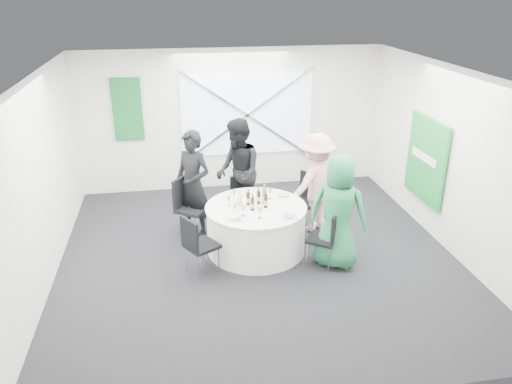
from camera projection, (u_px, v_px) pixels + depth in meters
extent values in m
plane|color=black|center=(258.00, 256.00, 7.75)|extent=(6.00, 6.00, 0.00)
plane|color=silver|center=(259.00, 74.00, 6.66)|extent=(6.00, 6.00, 0.00)
plane|color=silver|center=(232.00, 120.00, 9.93)|extent=(6.00, 0.00, 6.00)
plane|color=silver|center=(317.00, 287.00, 4.48)|extent=(6.00, 0.00, 6.00)
plane|color=silver|center=(40.00, 185.00, 6.73)|extent=(0.00, 6.00, 6.00)
plane|color=silver|center=(450.00, 160.00, 7.67)|extent=(0.00, 6.00, 6.00)
cube|color=white|center=(247.00, 115.00, 9.90)|extent=(2.60, 0.03, 1.60)
cube|color=silver|center=(247.00, 115.00, 9.86)|extent=(2.63, 0.05, 1.84)
cube|color=silver|center=(247.00, 115.00, 9.86)|extent=(2.63, 0.05, 1.84)
cube|color=#14642E|center=(127.00, 110.00, 9.45)|extent=(0.55, 0.04, 1.20)
cube|color=#1A9034|center=(426.00, 160.00, 8.29)|extent=(0.05, 1.20, 1.40)
cylinder|color=white|center=(256.00, 229.00, 7.78)|extent=(1.52, 1.52, 0.74)
cylinder|color=white|center=(256.00, 207.00, 7.64)|extent=(1.56, 1.56, 0.02)
cube|color=black|center=(242.00, 202.00, 8.67)|extent=(0.40, 0.40, 0.04)
cube|color=black|center=(240.00, 187.00, 8.74)|extent=(0.36, 0.06, 0.40)
cylinder|color=silver|center=(249.00, 209.00, 8.92)|extent=(0.02, 0.02, 0.38)
cylinder|color=silver|center=(232.00, 210.00, 8.85)|extent=(0.02, 0.02, 0.38)
cylinder|color=silver|center=(253.00, 216.00, 8.65)|extent=(0.02, 0.02, 0.38)
cylinder|color=silver|center=(236.00, 217.00, 8.58)|extent=(0.02, 0.02, 0.38)
cube|color=black|center=(193.00, 209.00, 8.18)|extent=(0.64, 0.64, 0.05)
cube|color=black|center=(181.00, 192.00, 8.16)|extent=(0.28, 0.38, 0.49)
cylinder|color=silver|center=(190.00, 217.00, 8.51)|extent=(0.02, 0.02, 0.47)
cylinder|color=silver|center=(178.00, 226.00, 8.20)|extent=(0.02, 0.02, 0.47)
cylinder|color=silver|center=(209.00, 221.00, 8.36)|extent=(0.02, 0.02, 0.47)
cylinder|color=silver|center=(197.00, 230.00, 8.05)|extent=(0.02, 0.02, 0.47)
cube|color=black|center=(301.00, 204.00, 8.44)|extent=(0.61, 0.61, 0.05)
cube|color=black|center=(310.00, 186.00, 8.47)|extent=(0.27, 0.37, 0.47)
cylinder|color=silver|center=(315.00, 217.00, 8.53)|extent=(0.02, 0.02, 0.45)
cylinder|color=silver|center=(300.00, 210.00, 8.77)|extent=(0.02, 0.02, 0.45)
cylinder|color=silver|center=(302.00, 223.00, 8.30)|extent=(0.02, 0.02, 0.45)
cylinder|color=silver|center=(286.00, 217.00, 8.54)|extent=(0.02, 0.02, 0.45)
cube|color=black|center=(322.00, 239.00, 7.35)|extent=(0.56, 0.56, 0.05)
cube|color=black|center=(336.00, 227.00, 7.18)|extent=(0.25, 0.34, 0.43)
cylinder|color=silver|center=(329.00, 260.00, 7.24)|extent=(0.02, 0.02, 0.41)
cylinder|color=silver|center=(335.00, 250.00, 7.51)|extent=(0.02, 0.02, 0.41)
cylinder|color=silver|center=(307.00, 255.00, 7.36)|extent=(0.02, 0.02, 0.41)
cylinder|color=silver|center=(314.00, 245.00, 7.64)|extent=(0.02, 0.02, 0.41)
cube|color=black|center=(202.00, 246.00, 7.14)|extent=(0.57, 0.57, 0.05)
cube|color=black|center=(189.00, 234.00, 6.92)|extent=(0.24, 0.36, 0.45)
cylinder|color=silver|center=(186.00, 259.00, 7.24)|extent=(0.02, 0.02, 0.43)
cylinder|color=silver|center=(200.00, 269.00, 7.01)|extent=(0.02, 0.02, 0.43)
cylinder|color=silver|center=(205.00, 252.00, 7.45)|extent=(0.02, 0.02, 0.43)
cylinder|color=silver|center=(219.00, 260.00, 7.21)|extent=(0.02, 0.02, 0.43)
imported|color=black|center=(193.00, 184.00, 8.12)|extent=(0.77, 0.74, 1.78)
imported|color=black|center=(238.00, 172.00, 8.54)|extent=(0.59, 0.95, 1.85)
imported|color=pink|center=(315.00, 183.00, 8.28)|extent=(1.21, 0.95, 1.70)
imported|color=#23824E|center=(338.00, 212.00, 7.20)|extent=(1.01, 0.90, 1.74)
cylinder|color=white|center=(247.00, 193.00, 8.11)|extent=(0.25, 0.25, 0.01)
cylinder|color=white|center=(226.00, 200.00, 7.84)|extent=(0.29, 0.29, 0.01)
cylinder|color=white|center=(283.00, 196.00, 7.98)|extent=(0.28, 0.28, 0.01)
cylinder|color=#7C9952|center=(283.00, 195.00, 7.97)|extent=(0.18, 0.18, 0.02)
cylinder|color=white|center=(288.00, 217.00, 7.27)|extent=(0.27, 0.27, 0.01)
cylinder|color=#7C9952|center=(288.00, 216.00, 7.27)|extent=(0.18, 0.18, 0.02)
cylinder|color=white|center=(232.00, 216.00, 7.29)|extent=(0.26, 0.26, 0.01)
cube|color=white|center=(235.00, 217.00, 7.20)|extent=(0.19, 0.15, 0.05)
cylinder|color=#391F0A|center=(248.00, 199.00, 7.65)|extent=(0.06, 0.06, 0.20)
cylinder|color=#391F0A|center=(248.00, 191.00, 7.60)|extent=(0.02, 0.02, 0.06)
cylinder|color=tan|center=(248.00, 200.00, 7.66)|extent=(0.06, 0.06, 0.07)
cylinder|color=#391F0A|center=(259.00, 197.00, 7.70)|extent=(0.06, 0.06, 0.20)
cylinder|color=#391F0A|center=(259.00, 189.00, 7.65)|extent=(0.02, 0.02, 0.06)
cylinder|color=tan|center=(259.00, 199.00, 7.70)|extent=(0.06, 0.06, 0.07)
cylinder|color=#391F0A|center=(266.00, 201.00, 7.55)|extent=(0.06, 0.06, 0.21)
cylinder|color=#391F0A|center=(266.00, 193.00, 7.50)|extent=(0.02, 0.02, 0.06)
cylinder|color=tan|center=(266.00, 203.00, 7.56)|extent=(0.06, 0.06, 0.07)
cylinder|color=#391F0A|center=(253.00, 204.00, 7.46)|extent=(0.06, 0.06, 0.20)
cylinder|color=#391F0A|center=(253.00, 196.00, 7.41)|extent=(0.02, 0.02, 0.06)
cylinder|color=tan|center=(253.00, 205.00, 7.47)|extent=(0.06, 0.06, 0.07)
cylinder|color=green|center=(264.00, 196.00, 7.68)|extent=(0.08, 0.08, 0.26)
cylinder|color=green|center=(264.00, 186.00, 7.62)|extent=(0.03, 0.03, 0.06)
cylinder|color=tan|center=(264.00, 197.00, 7.69)|extent=(0.08, 0.08, 0.09)
cylinder|color=white|center=(240.00, 201.00, 7.52)|extent=(0.08, 0.08, 0.23)
cylinder|color=white|center=(240.00, 192.00, 7.47)|extent=(0.03, 0.03, 0.06)
cylinder|color=tan|center=(240.00, 203.00, 7.53)|extent=(0.08, 0.08, 0.08)
cylinder|color=white|center=(234.00, 200.00, 7.86)|extent=(0.06, 0.06, 0.00)
cylinder|color=white|center=(234.00, 197.00, 7.84)|extent=(0.01, 0.01, 0.10)
cone|color=white|center=(234.00, 192.00, 7.81)|extent=(0.07, 0.07, 0.08)
cylinder|color=white|center=(235.00, 215.00, 7.36)|extent=(0.06, 0.06, 0.00)
cylinder|color=white|center=(235.00, 211.00, 7.34)|extent=(0.01, 0.01, 0.10)
cone|color=white|center=(235.00, 207.00, 7.31)|extent=(0.07, 0.07, 0.08)
cylinder|color=white|center=(260.00, 218.00, 7.26)|extent=(0.06, 0.06, 0.00)
cylinder|color=white|center=(260.00, 215.00, 7.24)|extent=(0.01, 0.01, 0.10)
cone|color=white|center=(260.00, 210.00, 7.21)|extent=(0.07, 0.07, 0.08)
cylinder|color=white|center=(229.00, 206.00, 7.64)|extent=(0.06, 0.06, 0.00)
cylinder|color=white|center=(229.00, 203.00, 7.62)|extent=(0.01, 0.01, 0.10)
cone|color=white|center=(229.00, 198.00, 7.59)|extent=(0.07, 0.07, 0.08)
cylinder|color=white|center=(270.00, 198.00, 7.91)|extent=(0.06, 0.06, 0.00)
cylinder|color=white|center=(270.00, 195.00, 7.89)|extent=(0.01, 0.01, 0.10)
cone|color=white|center=(270.00, 191.00, 7.86)|extent=(0.07, 0.07, 0.08)
cylinder|color=white|center=(244.00, 216.00, 7.32)|extent=(0.06, 0.06, 0.00)
cylinder|color=white|center=(244.00, 213.00, 7.30)|extent=(0.01, 0.01, 0.10)
cone|color=white|center=(243.00, 208.00, 7.27)|extent=(0.07, 0.07, 0.08)
cube|color=silver|center=(223.00, 215.00, 7.36)|extent=(0.10, 0.13, 0.01)
cube|color=silver|center=(243.00, 222.00, 7.13)|extent=(0.12, 0.12, 0.01)
cube|color=silver|center=(261.00, 192.00, 8.16)|extent=(0.15, 0.02, 0.01)
cube|color=silver|center=(241.00, 193.00, 8.11)|extent=(0.15, 0.02, 0.01)
cube|color=silver|center=(291.00, 202.00, 7.79)|extent=(0.08, 0.14, 0.01)
cube|color=silver|center=(274.00, 194.00, 8.09)|extent=(0.09, 0.14, 0.01)
cube|color=silver|center=(229.00, 196.00, 7.99)|extent=(0.10, 0.13, 0.01)
cube|color=silver|center=(218.00, 207.00, 7.62)|extent=(0.08, 0.14, 0.01)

